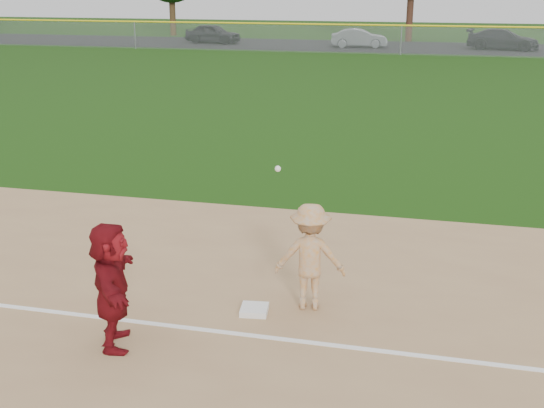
% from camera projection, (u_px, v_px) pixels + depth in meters
% --- Properties ---
extents(ground, '(160.00, 160.00, 0.00)m').
position_uv_depth(ground, '(250.00, 311.00, 10.78)').
color(ground, '#183D0B').
rests_on(ground, ground).
extents(foul_line, '(60.00, 0.10, 0.01)m').
position_uv_depth(foul_line, '(236.00, 333.00, 10.03)').
color(foul_line, white).
rests_on(foul_line, infield_dirt).
extents(parking_asphalt, '(120.00, 10.00, 0.01)m').
position_uv_depth(parking_asphalt, '(405.00, 47.00, 53.26)').
color(parking_asphalt, black).
rests_on(parking_asphalt, ground).
extents(first_base, '(0.47, 0.47, 0.09)m').
position_uv_depth(first_base, '(254.00, 310.00, 10.66)').
color(first_base, white).
rests_on(first_base, infield_dirt).
extents(base_runner, '(1.16, 1.80, 1.85)m').
position_uv_depth(base_runner, '(112.00, 285.00, 9.45)').
color(base_runner, '#650B10').
rests_on(base_runner, infield_dirt).
extents(car_left, '(4.78, 2.42, 1.56)m').
position_uv_depth(car_left, '(213.00, 34.00, 56.17)').
color(car_left, black).
rests_on(car_left, parking_asphalt).
extents(car_mid, '(4.47, 2.07, 1.42)m').
position_uv_depth(car_mid, '(359.00, 38.00, 52.65)').
color(car_mid, slate).
rests_on(car_mid, parking_asphalt).
extents(car_right, '(5.54, 3.08, 1.52)m').
position_uv_depth(car_right, '(503.00, 39.00, 50.82)').
color(car_right, black).
rests_on(car_right, parking_asphalt).
extents(first_base_play, '(1.18, 0.77, 2.37)m').
position_uv_depth(first_base_play, '(310.00, 257.00, 10.60)').
color(first_base_play, '#A5A4A7').
rests_on(first_base_play, infield_dirt).
extents(outfield_fence, '(110.00, 0.12, 110.00)m').
position_uv_depth(outfield_fence, '(402.00, 26.00, 47.11)').
color(outfield_fence, '#999EA0').
rests_on(outfield_fence, ground).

